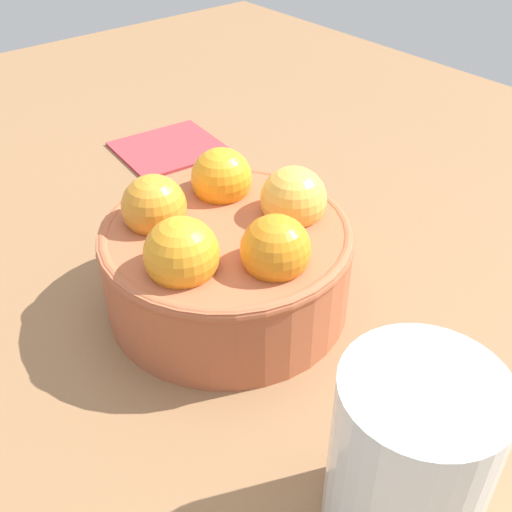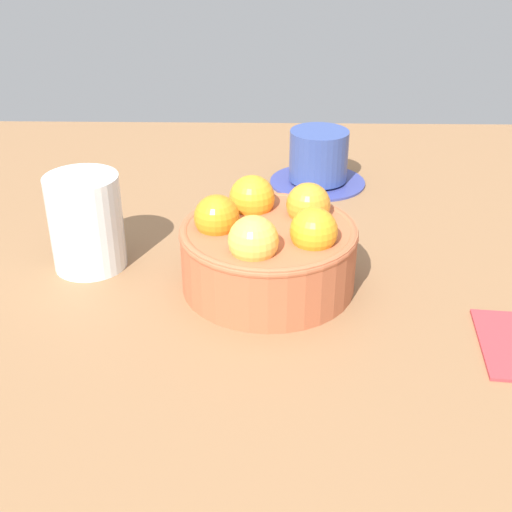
{
  "view_description": "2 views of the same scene",
  "coord_description": "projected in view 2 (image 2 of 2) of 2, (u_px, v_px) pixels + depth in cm",
  "views": [
    {
      "loc": [
        -26.53,
        19.53,
        28.53
      ],
      "look_at": [
        -1.57,
        -1.21,
        4.35
      ],
      "focal_mm": 42.92,
      "sensor_mm": 36.0,
      "label": 1
    },
    {
      "loc": [
        -0.05,
        -56.31,
        33.99
      ],
      "look_at": [
        -1.21,
        -1.2,
        3.87
      ],
      "focal_mm": 47.16,
      "sensor_mm": 36.0,
      "label": 2
    }
  ],
  "objects": [
    {
      "name": "ground_plane",
      "position": [
        268.0,
        305.0,
        0.67
      ],
      "size": [
        125.8,
        103.91,
        4.6
      ],
      "primitive_type": "cube",
      "color": "brown"
    },
    {
      "name": "coffee_cup",
      "position": [
        319.0,
        161.0,
        0.87
      ],
      "size": [
        12.47,
        12.47,
        7.11
      ],
      "color": "#353D84",
      "rests_on": "ground_plane"
    },
    {
      "name": "water_glass",
      "position": [
        87.0,
        222.0,
        0.67
      ],
      "size": [
        7.3,
        7.3,
        9.73
      ],
      "primitive_type": "cylinder",
      "color": "silver",
      "rests_on": "ground_plane"
    },
    {
      "name": "terracotta_bowl",
      "position": [
        269.0,
        247.0,
        0.64
      ],
      "size": [
        16.84,
        16.84,
        9.54
      ],
      "color": "#AD5938",
      "rests_on": "ground_plane"
    }
  ]
}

